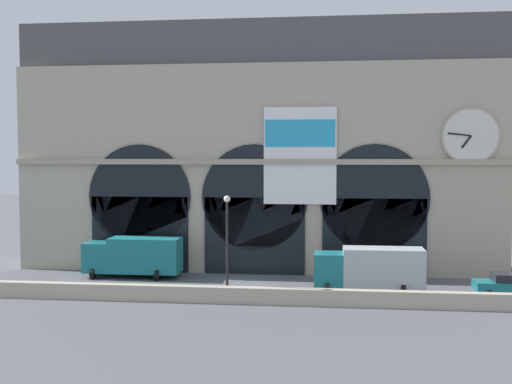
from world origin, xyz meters
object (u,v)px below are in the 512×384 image
box_truck_mideast (370,268)px  car_east (509,284)px  street_lamp_quayside (227,234)px  box_truck_midwest (134,256)px

box_truck_mideast → car_east: bearing=-0.3°
street_lamp_quayside → box_truck_mideast: bearing=19.7°
box_truck_mideast → box_truck_midwest: bearing=169.5°
box_truck_midwest → car_east: 27.44m
box_truck_mideast → car_east: (9.27, -0.05, -0.90)m
box_truck_mideast → car_east: 9.32m
street_lamp_quayside → car_east: bearing=10.1°
box_truck_mideast → street_lamp_quayside: (-9.48, -3.39, 2.71)m
car_east → box_truck_midwest: bearing=172.9°
box_truck_mideast → street_lamp_quayside: street_lamp_quayside is taller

